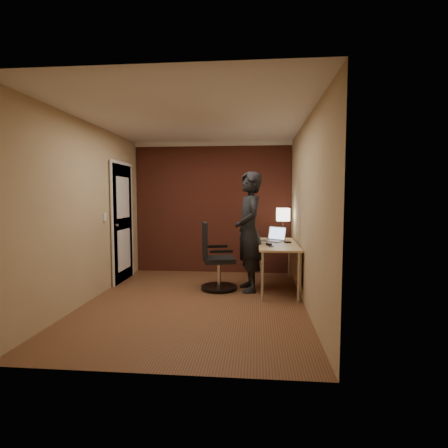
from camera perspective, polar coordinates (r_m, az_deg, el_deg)
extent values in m
plane|color=brown|center=(5.02, -4.67, -12.52)|extent=(4.00, 4.00, 0.00)
plane|color=white|center=(4.91, -4.87, 16.63)|extent=(4.00, 4.00, 0.00)
plane|color=tan|center=(6.78, -1.83, 2.69)|extent=(3.00, 0.00, 3.00)
plane|color=tan|center=(2.86, -11.75, -0.04)|extent=(3.00, 0.00, 3.00)
plane|color=tan|center=(5.27, -21.04, 1.84)|extent=(0.00, 4.00, 4.00)
plane|color=tan|center=(4.78, 13.26, 1.76)|extent=(0.00, 4.00, 4.00)
cube|color=brown|center=(6.75, -1.86, 2.68)|extent=(2.98, 0.06, 2.50)
cube|color=silver|center=(6.81, -1.90, 12.91)|extent=(3.00, 0.08, 0.08)
cube|color=silver|center=(3.05, -11.91, 23.32)|extent=(3.00, 0.08, 0.08)
cube|color=silver|center=(5.34, -21.03, 14.91)|extent=(0.08, 4.00, 0.08)
cube|color=silver|center=(4.87, 13.05, 16.15)|extent=(0.08, 4.00, 0.08)
cube|color=silver|center=(6.28, -16.33, 0.07)|extent=(0.05, 0.82, 2.02)
cube|color=silver|center=(6.28, -16.21, 0.07)|extent=(0.02, 0.92, 2.12)
cylinder|color=silver|center=(5.96, -17.09, -0.18)|extent=(0.05, 0.05, 0.05)
cube|color=silver|center=(5.68, -18.87, 1.06)|extent=(0.02, 0.08, 0.12)
cube|color=tan|center=(5.59, 8.75, -3.27)|extent=(0.60, 1.50, 0.03)
cube|color=tan|center=(5.66, 11.56, -6.14)|extent=(0.02, 1.38, 0.54)
cylinder|color=silver|center=(4.97, 6.28, -8.52)|extent=(0.04, 0.04, 0.70)
cylinder|color=silver|center=(6.32, 6.06, -5.68)|extent=(0.04, 0.04, 0.70)
cylinder|color=silver|center=(5.01, 12.08, -8.50)|extent=(0.04, 0.04, 0.70)
cylinder|color=silver|center=(6.35, 10.60, -5.69)|extent=(0.04, 0.04, 0.70)
cube|color=silver|center=(6.18, 9.56, -2.33)|extent=(0.11, 0.11, 0.01)
cylinder|color=silver|center=(6.16, 9.58, -0.88)|extent=(0.01, 0.01, 0.30)
cube|color=white|center=(6.14, 9.61, 1.54)|extent=(0.22, 0.22, 0.22)
cube|color=silver|center=(5.83, 8.01, -2.72)|extent=(0.40, 0.38, 0.01)
cube|color=silver|center=(5.92, 8.63, -1.48)|extent=(0.30, 0.24, 0.22)
cube|color=#B2CCF2|center=(5.91, 8.64, -1.49)|extent=(0.27, 0.21, 0.19)
cube|color=gray|center=(5.82, 8.02, -2.65)|extent=(0.30, 0.27, 0.00)
cube|color=black|center=(5.33, 7.33, -3.31)|extent=(0.09, 0.11, 0.03)
cube|color=black|center=(5.21, 7.73, -3.63)|extent=(0.08, 0.13, 0.01)
cube|color=black|center=(5.66, 10.34, -2.93)|extent=(0.11, 0.13, 0.02)
cylinder|color=black|center=(5.61, -0.82, -10.23)|extent=(0.57, 0.57, 0.03)
cylinder|color=silver|center=(5.56, -0.82, -8.11)|extent=(0.06, 0.06, 0.43)
cube|color=black|center=(5.51, -0.82, -5.84)|extent=(0.56, 0.56, 0.07)
cube|color=black|center=(5.44, -3.16, -2.64)|extent=(0.15, 0.43, 0.56)
cube|color=black|center=(5.74, -1.17, -3.68)|extent=(0.35, 0.13, 0.04)
cube|color=black|center=(5.23, -0.45, -4.50)|extent=(0.35, 0.13, 0.04)
imported|color=black|center=(5.42, 4.12, -1.25)|extent=(0.59, 0.76, 1.85)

